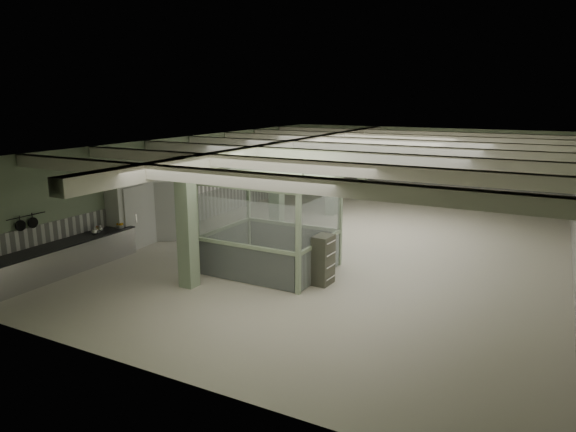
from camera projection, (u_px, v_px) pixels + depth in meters
The scene contains 33 objects.
floor at pixel (352, 244), 18.31m from camera, with size 20.00×20.00×0.00m, color silver.
ceiling at pixel (354, 143), 17.49m from camera, with size 14.00×20.00×0.02m, color silver.
wall_back at pixel (422, 163), 26.52m from camera, with size 14.00×0.02×3.60m, color #9FB38F.
wall_front at pixel (156, 286), 9.29m from camera, with size 14.00×0.02×3.60m, color #9FB38F.
wall_left at pixel (193, 180), 21.08m from camera, with size 0.02×20.00×3.60m, color #9FB38F.
wainscot_left at pixel (194, 205), 21.31m from camera, with size 0.05×19.90×1.50m, color white.
wainscot_back at pixel (421, 183), 26.73m from camera, with size 13.90×0.05×1.50m, color white.
girder at pixel (290, 146), 18.68m from camera, with size 0.45×19.90×0.40m, color white.
beam_a at pixel (231, 178), 11.07m from camera, with size 13.90×0.35×0.32m, color white.
beam_b at pixel (286, 165), 13.22m from camera, with size 13.90×0.35×0.32m, color white.
beam_c at pixel (325, 155), 15.38m from camera, with size 13.90×0.35×0.32m, color white.
beam_d at pixel (354, 148), 17.53m from camera, with size 13.90×0.35×0.32m, color white.
beam_e at pixel (377, 143), 19.69m from camera, with size 13.90×0.35×0.32m, color white.
beam_f at pixel (396, 138), 21.84m from camera, with size 13.90×0.35×0.32m, color white.
beam_g at pixel (411, 134), 23.99m from camera, with size 13.90×0.35×0.32m, color white.
column_a at pixel (187, 223), 13.87m from camera, with size 0.42×0.42×3.60m, color #9BB290.
column_b at pixel (277, 193), 18.17m from camera, with size 0.42×0.42×3.60m, color #9BB290.
column_c at pixel (332, 175), 22.48m from camera, with size 0.42×0.42×3.60m, color #9BB290.
column_d at pixel (363, 164), 25.93m from camera, with size 0.42×0.42×3.60m, color #9BB290.
hook_rail at pixel (26, 216), 14.49m from camera, with size 0.02×0.02×1.20m, color black.
pendant_front at pixel (303, 181), 13.08m from camera, with size 0.44×0.44×0.22m, color #2F3F2F.
pendant_mid at pixel (373, 158), 17.82m from camera, with size 0.44×0.44×0.22m, color #2F3F2F.
pendant_back at pixel (410, 146), 22.13m from camera, with size 0.44×0.44×0.22m, color #2F3F2F.
prep_counter at pixel (59, 259), 15.14m from camera, with size 0.93×5.36×0.91m.
pitcher_near at pixel (100, 229), 16.34m from camera, with size 0.18×0.21×0.26m, color #BAB9BE, non-canonical shape.
pitcher_far at pixel (94, 231), 15.99m from camera, with size 0.19×0.22×0.28m, color #BAB9BE, non-canonical shape.
veg_colander at pixel (97, 230), 16.39m from camera, with size 0.41×0.41×0.19m, color #39393D, non-canonical shape.
orange_bowl at pixel (120, 227), 16.96m from camera, with size 0.27×0.27×0.10m, color #B2B2B7.
skillet_near at pixel (20, 226), 14.30m from camera, with size 0.31×0.31×0.04m, color black.
skillet_far at pixel (33, 223), 14.64m from camera, with size 0.31×0.31×0.04m, color black.
walkin_cooler at pixel (140, 213), 18.05m from camera, with size 1.15×2.49×2.28m.
guard_booth at pixel (270, 208), 15.22m from camera, with size 3.63×3.08×2.91m.
filing_cabinet at pixel (323, 260), 14.29m from camera, with size 0.45×0.65×1.40m, color #575849.
Camera 1 is at (6.20, -16.63, 5.14)m, focal length 32.00 mm.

